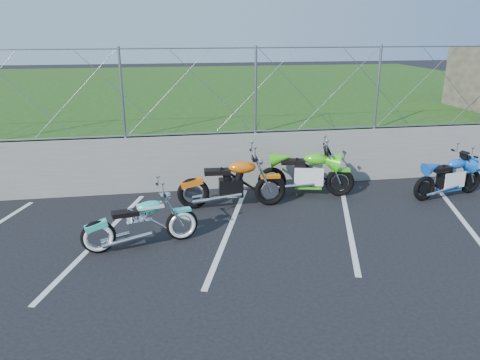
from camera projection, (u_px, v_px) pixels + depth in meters
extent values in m
plane|color=black|center=(238.00, 253.00, 8.03)|extent=(90.00, 90.00, 0.00)
cube|color=slate|center=(214.00, 161.00, 11.11)|extent=(30.00, 0.22, 1.30)
cube|color=#1F4512|center=(187.00, 100.00, 20.47)|extent=(30.00, 20.00, 1.30)
cylinder|color=gray|center=(212.00, 48.00, 10.30)|extent=(28.00, 0.03, 0.03)
cylinder|color=gray|center=(213.00, 133.00, 10.89)|extent=(28.00, 0.03, 0.03)
cube|color=silver|center=(100.00, 238.00, 8.58)|extent=(1.49, 4.31, 0.01)
cube|color=silver|center=(229.00, 229.00, 8.97)|extent=(1.49, 4.31, 0.01)
cube|color=silver|center=(348.00, 221.00, 9.35)|extent=(1.49, 4.31, 0.01)
cube|color=silver|center=(457.00, 213.00, 9.74)|extent=(1.49, 4.31, 0.01)
torus|color=black|center=(98.00, 237.00, 7.94)|extent=(0.60, 0.22, 0.59)
torus|color=black|center=(182.00, 224.00, 8.44)|extent=(0.60, 0.22, 0.59)
cube|color=silver|center=(140.00, 227.00, 8.16)|extent=(0.46, 0.33, 0.31)
ellipsoid|color=#33CDB5|center=(150.00, 207.00, 8.12)|extent=(0.51, 0.31, 0.21)
cube|color=black|center=(125.00, 213.00, 7.99)|extent=(0.48, 0.30, 0.08)
cube|color=#33CDB5|center=(181.00, 210.00, 8.35)|extent=(0.36, 0.20, 0.05)
cylinder|color=silver|center=(161.00, 190.00, 8.10)|extent=(0.16, 0.64, 0.03)
torus|color=black|center=(193.00, 193.00, 9.89)|extent=(0.69, 0.16, 0.68)
torus|color=black|center=(270.00, 190.00, 10.07)|extent=(0.69, 0.16, 0.68)
cube|color=black|center=(231.00, 188.00, 9.95)|extent=(0.52, 0.33, 0.37)
ellipsoid|color=orange|center=(242.00, 167.00, 9.84)|extent=(0.59, 0.30, 0.25)
cube|color=black|center=(217.00, 172.00, 9.80)|extent=(0.56, 0.29, 0.10)
cube|color=orange|center=(270.00, 176.00, 9.97)|extent=(0.43, 0.19, 0.07)
cylinder|color=silver|center=(253.00, 155.00, 9.78)|extent=(0.07, 0.79, 0.03)
torus|color=black|center=(272.00, 181.00, 10.74)|extent=(0.66, 0.28, 0.65)
torus|color=black|center=(340.00, 182.00, 10.63)|extent=(0.66, 0.28, 0.65)
cube|color=black|center=(305.00, 177.00, 10.65)|extent=(0.56, 0.42, 0.37)
ellipsoid|color=#43D41A|center=(316.00, 159.00, 10.50)|extent=(0.62, 0.40, 0.25)
cube|color=black|center=(293.00, 162.00, 10.56)|extent=(0.59, 0.39, 0.10)
cube|color=#43D41A|center=(341.00, 170.00, 10.53)|extent=(0.44, 0.26, 0.07)
cylinder|color=silver|center=(326.00, 148.00, 10.41)|extent=(0.22, 0.77, 0.03)
torus|color=black|center=(424.00, 188.00, 10.36)|extent=(0.58, 0.22, 0.57)
torus|color=black|center=(470.00, 181.00, 10.84)|extent=(0.58, 0.22, 0.57)
cube|color=black|center=(448.00, 181.00, 10.56)|extent=(0.48, 0.35, 0.32)
ellipsoid|color=blue|center=(457.00, 164.00, 10.52)|extent=(0.54, 0.33, 0.22)
cube|color=black|center=(441.00, 169.00, 10.38)|extent=(0.51, 0.32, 0.09)
cube|color=blue|center=(472.00, 170.00, 10.76)|extent=(0.38, 0.22, 0.06)
cylinder|color=silver|center=(464.00, 153.00, 10.51)|extent=(0.17, 0.68, 0.03)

